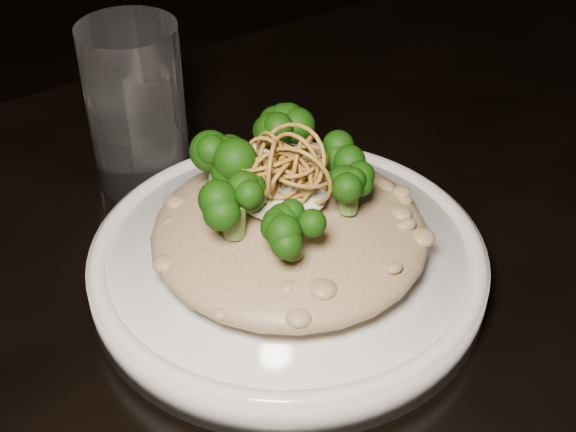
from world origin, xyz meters
name	(u,v)px	position (x,y,z in m)	size (l,w,h in m)	color
table	(361,403)	(0.00, 0.00, 0.67)	(1.10, 0.80, 0.75)	black
plate	(288,265)	(-0.02, 0.06, 0.76)	(0.26, 0.26, 0.03)	white
risotto	(290,232)	(-0.02, 0.05, 0.80)	(0.18, 0.18, 0.04)	brown
broccoli	(283,178)	(-0.03, 0.06, 0.84)	(0.12, 0.12, 0.04)	black
cheese	(282,193)	(-0.03, 0.06, 0.82)	(0.06, 0.06, 0.02)	white
shallots	(286,165)	(-0.02, 0.06, 0.85)	(0.05, 0.05, 0.03)	brown
drinking_glass	(136,107)	(-0.05, 0.22, 0.81)	(0.07, 0.07, 0.13)	white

